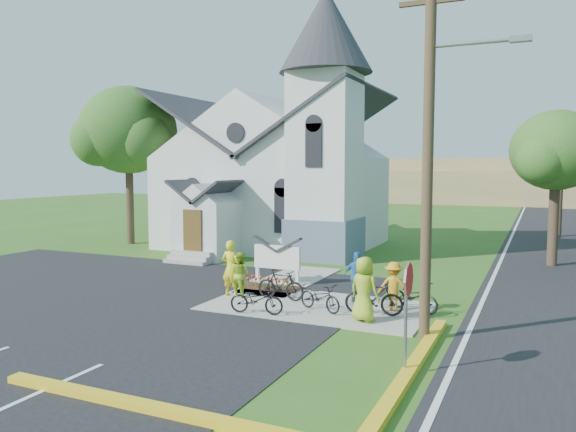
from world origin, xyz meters
The scene contains 22 objects.
ground centered at (0.00, 0.00, 0.00)m, with size 120.00×120.00×0.00m, color #2D5D1A.
parking_lot centered at (-7.00, -2.00, 0.01)m, with size 20.00×16.00×0.02m, color black.
sidewalk centered at (1.50, 0.50, 0.03)m, with size 7.00×4.00×0.05m, color gray.
church centered at (-5.48, 12.48, 5.25)m, with size 12.35×12.00×13.00m.
church_sign centered at (-1.20, 3.20, 1.03)m, with size 2.20×0.40×1.70m.
flower_bed centered at (-1.20, 2.30, 0.04)m, with size 2.60×1.10×0.07m, color #331A0E.
utility_pole centered at (5.36, -1.50, 5.40)m, with size 3.45×0.28×10.00m.
stop_sign centered at (5.43, -4.20, 1.78)m, with size 0.11×0.76×2.48m.
tree_lot_corner centered at (-14.00, 10.00, 6.60)m, with size 5.60×5.60×9.15m.
tree_road_near centered at (8.50, 12.00, 5.21)m, with size 4.00×4.00×7.05m.
tree_road_mid centered at (9.00, 24.00, 5.78)m, with size 4.40×4.40×7.80m.
distant_hills centered at (3.36, 56.33, 2.17)m, with size 61.00×10.00×5.60m.
cyclist_0 centered at (-1.70, 0.55, 1.02)m, with size 0.71×0.47×1.95m, color yellow.
bike_0 centered at (0.20, -1.20, 0.49)m, with size 0.59×1.68×0.88m, color black.
cyclist_1 centered at (-1.38, 0.62, 0.82)m, with size 0.75×0.59×1.55m, color #8AB421.
bike_1 centered at (0.09, 0.76, 0.56)m, with size 0.48×1.71×1.03m, color black.
cyclist_2 centered at (2.53, 1.53, 0.88)m, with size 0.98×0.41×1.67m, color #2674C0.
bike_2 centered at (1.84, -0.08, 0.48)m, with size 0.57×1.63×0.86m, color black.
cyclist_3 centered at (3.90, 0.91, 0.81)m, with size 0.99×0.57×1.53m, color orange.
bike_3 centered at (3.49, 0.14, 0.58)m, with size 0.50×1.77×1.06m, color black.
cyclist_4 centered at (3.41, -0.65, 0.99)m, with size 0.92×0.60×1.89m, color #94B021.
bike_4 centered at (4.48, 1.08, 0.51)m, with size 0.61×1.76×0.93m, color black.
Camera 1 is at (7.98, -16.03, 4.50)m, focal length 35.00 mm.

